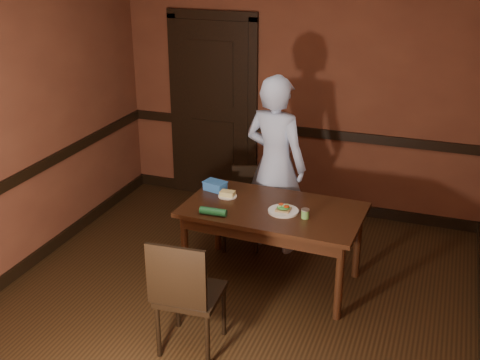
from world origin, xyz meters
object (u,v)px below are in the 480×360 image
Objects in this scene: chair_near at (191,292)px; person at (275,165)px; sauce_jar at (305,213)px; cheese_saucer at (228,194)px; dining_table at (272,245)px; chair_far at (240,209)px; food_tub at (215,186)px; sandwich_plate at (283,210)px.

person reaches higher than chair_near.
sauce_jar is (0.60, 0.99, 0.29)m from chair_near.
cheese_saucer is at bearing 165.95° from sauce_jar.
sauce_jar is (0.31, -0.10, 0.40)m from dining_table.
cheese_saucer is at bearing -104.37° from chair_far.
food_tub is at bearing 162.46° from sauce_jar.
sauce_jar is 0.36× the size of food_tub.
sandwich_plate is (0.60, -0.58, 0.34)m from chair_far.
chair_far is 0.56m from cheese_saucer.
chair_near is at bearing -110.89° from sandwich_plate.
food_tub is at bearing 164.98° from dining_table.
cheese_saucer is at bearing 170.99° from dining_table.
sauce_jar is at bearing 137.58° from person.
dining_table is at bearing 161.98° from sauce_jar.
sauce_jar is at bearing -124.79° from chair_near.
cheese_saucer is 0.74× the size of food_tub.
food_tub is (-0.72, 0.24, 0.02)m from sandwich_plate.
food_tub reaches higher than sandwich_plate.
chair_far is 0.46× the size of person.
sandwich_plate is 1.54× the size of cheese_saucer.
food_tub reaches higher than cheese_saucer.
chair_far is at bearing 141.74° from sauce_jar.
cheese_saucer is at bearing -85.80° from chair_near.
chair_near reaches higher than sandwich_plate.
chair_far is at bearing 135.15° from dining_table.
sauce_jar is 0.79m from cheese_saucer.
sandwich_plate is at bearing 165.88° from sauce_jar.
sauce_jar reaches higher than sandwich_plate.
person is 0.75m from sandwich_plate.
person is (0.12, 1.72, 0.40)m from chair_near.
sauce_jar reaches higher than dining_table.
sauce_jar reaches higher than cheese_saucer.
food_tub reaches higher than sauce_jar.
food_tub is (-0.12, -0.34, 0.36)m from chair_far.
sandwich_plate is 1.14× the size of food_tub.
sauce_jar is 0.49× the size of cheese_saucer.
chair_near reaches higher than dining_table.
person reaches higher than food_tub.
person is at bearing 58.66° from food_tub.
person is (-0.17, 0.63, 0.51)m from dining_table.
chair_near is 1.22m from cheese_saucer.
sauce_jar is at bearing -14.12° from sandwich_plate.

